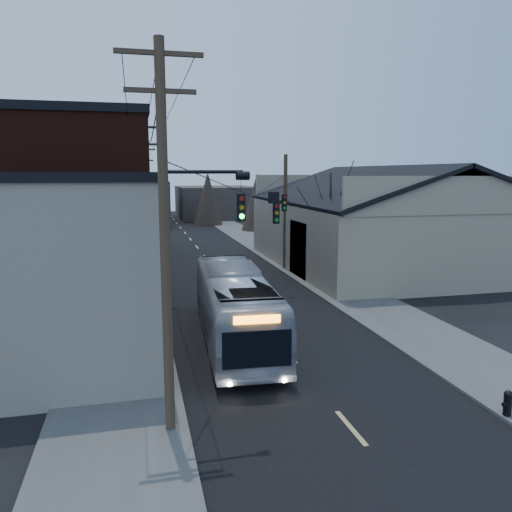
{
  "coord_description": "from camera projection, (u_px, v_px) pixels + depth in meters",
  "views": [
    {
      "loc": [
        -5.72,
        -10.17,
        7.17
      ],
      "look_at": [
        0.15,
        14.11,
        3.0
      ],
      "focal_mm": 35.0,
      "sensor_mm": 36.0,
      "label": 1
    }
  ],
  "objects": [
    {
      "name": "building_far_right",
      "position": [
        216.0,
        202.0,
        80.58
      ],
      "size": [
        12.0,
        14.0,
        5.0
      ],
      "primitive_type": "cube",
      "color": "#332D28",
      "rests_on": "ground"
    },
    {
      "name": "building_left_far",
      "position": [
        92.0,
        215.0,
        43.99
      ],
      "size": [
        9.0,
        14.0,
        7.0
      ],
      "primitive_type": "cube",
      "color": "#332D28",
      "rests_on": "ground"
    },
    {
      "name": "building_clapboard",
      "position": [
        46.0,
        275.0,
        18.23
      ],
      "size": [
        8.0,
        8.0,
        7.0
      ],
      "primitive_type": "cube",
      "color": "slate",
      "rests_on": "ground"
    },
    {
      "name": "bare_tree",
      "position": [
        330.0,
        229.0,
        32.35
      ],
      "size": [
        0.4,
        0.4,
        7.2
      ],
      "primitive_type": "cone",
      "color": "black",
      "rests_on": "ground"
    },
    {
      "name": "sidewalk_right",
      "position": [
        284.0,
        257.0,
        42.52
      ],
      "size": [
        4.0,
        110.0,
        0.12
      ],
      "primitive_type": "cube",
      "color": "#474744",
      "rests_on": "ground"
    },
    {
      "name": "building_far_left",
      "position": [
        133.0,
        202.0,
        72.69
      ],
      "size": [
        10.0,
        12.0,
        6.0
      ],
      "primitive_type": "cube",
      "color": "#332D28",
      "rests_on": "ground"
    },
    {
      "name": "bus",
      "position": [
        235.0,
        306.0,
        21.29
      ],
      "size": [
        3.33,
        11.3,
        3.11
      ],
      "primitive_type": "imported",
      "rotation": [
        0.0,
        0.0,
        3.08
      ],
      "color": "#9FA2AA",
      "rests_on": "ground"
    },
    {
      "name": "utility_lines",
      "position": [
        175.0,
        206.0,
        33.87
      ],
      "size": [
        11.24,
        45.28,
        10.5
      ],
      "color": "#382B1E",
      "rests_on": "ground"
    },
    {
      "name": "ground",
      "position": [
        385.0,
        468.0,
        12.26
      ],
      "size": [
        160.0,
        160.0,
        0.0
      ],
      "primitive_type": "plane",
      "color": "black",
      "rests_on": "ground"
    },
    {
      "name": "fire_hydrant",
      "position": [
        508.0,
        402.0,
        14.63
      ],
      "size": [
        0.36,
        0.26,
        0.77
      ],
      "rotation": [
        0.0,
        0.0,
        0.06
      ],
      "color": "black",
      "rests_on": "sidewalk_right"
    },
    {
      "name": "road_surface",
      "position": [
        209.0,
        261.0,
        41.02
      ],
      "size": [
        9.0,
        110.0,
        0.02
      ],
      "primitive_type": "cube",
      "color": "black",
      "rests_on": "ground"
    },
    {
      "name": "sidewalk_left",
      "position": [
        127.0,
        264.0,
        39.5
      ],
      "size": [
        4.0,
        110.0,
        0.12
      ],
      "primitive_type": "cube",
      "color": "#474744",
      "rests_on": "ground"
    },
    {
      "name": "parked_car",
      "position": [
        154.0,
        250.0,
        43.16
      ],
      "size": [
        1.7,
        3.85,
        1.23
      ],
      "primitive_type": "imported",
      "rotation": [
        0.0,
        0.0,
        0.11
      ],
      "color": "#929499",
      "rests_on": "ground"
    },
    {
      "name": "warehouse",
      "position": [
        383.0,
        231.0,
        38.8
      ],
      "size": [
        16.16,
        20.6,
        7.73
      ],
      "color": "gray",
      "rests_on": "ground"
    },
    {
      "name": "building_brick",
      "position": [
        58.0,
        212.0,
        28.29
      ],
      "size": [
        10.0,
        12.0,
        10.0
      ],
      "primitive_type": "cube",
      "color": "black",
      "rests_on": "ground"
    }
  ]
}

